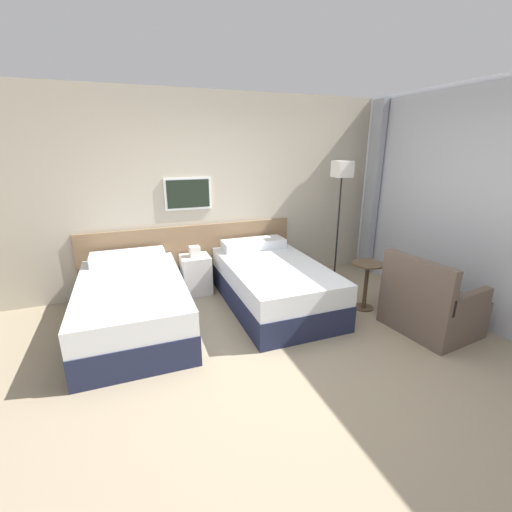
{
  "coord_description": "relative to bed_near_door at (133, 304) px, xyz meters",
  "views": [
    {
      "loc": [
        -1.28,
        -2.48,
        2.0
      ],
      "look_at": [
        0.11,
        1.22,
        0.72
      ],
      "focal_mm": 24.0,
      "sensor_mm": 36.0,
      "label": 1
    }
  ],
  "objects": [
    {
      "name": "wall_window",
      "position": [
        3.79,
        -1.28,
        1.05
      ],
      "size": [
        0.21,
        4.79,
        2.7
      ],
      "color": "white",
      "rests_on": "ground_plane"
    },
    {
      "name": "ground_plane",
      "position": [
        1.35,
        -1.29,
        -0.29
      ],
      "size": [
        16.0,
        16.0,
        0.0
      ],
      "primitive_type": "plane",
      "color": "gray"
    },
    {
      "name": "wall_headboard",
      "position": [
        1.31,
        1.03,
        1.0
      ],
      "size": [
        10.0,
        0.1,
        2.7
      ],
      "color": "#B7AD99",
      "rests_on": "ground_plane"
    },
    {
      "name": "side_table",
      "position": [
        2.78,
        -0.52,
        0.12
      ],
      "size": [
        0.38,
        0.38,
        0.61
      ],
      "color": "brown",
      "rests_on": "ground_plane"
    },
    {
      "name": "floor_lamp",
      "position": [
        2.94,
        0.42,
        1.21
      ],
      "size": [
        0.24,
        0.24,
        1.8
      ],
      "color": "black",
      "rests_on": "ground_plane"
    },
    {
      "name": "bed_near_window",
      "position": [
        1.72,
        0.0,
        0.0
      ],
      "size": [
        1.14,
        1.95,
        0.7
      ],
      "color": "#1E233D",
      "rests_on": "ground_plane"
    },
    {
      "name": "bed_near_door",
      "position": [
        0.0,
        0.0,
        0.0
      ],
      "size": [
        1.14,
        1.95,
        0.7
      ],
      "color": "#1E233D",
      "rests_on": "ground_plane"
    },
    {
      "name": "nightstand",
      "position": [
        0.86,
        0.73,
        -0.01
      ],
      "size": [
        0.39,
        0.37,
        0.68
      ],
      "color": "beige",
      "rests_on": "ground_plane"
    },
    {
      "name": "armchair",
      "position": [
        3.1,
        -1.22,
        -0.01
      ],
      "size": [
        0.85,
        0.93,
        0.89
      ],
      "rotation": [
        0.0,
        0.0,
        1.69
      ],
      "color": "brown",
      "rests_on": "ground_plane"
    }
  ]
}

